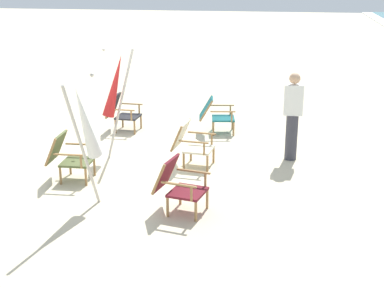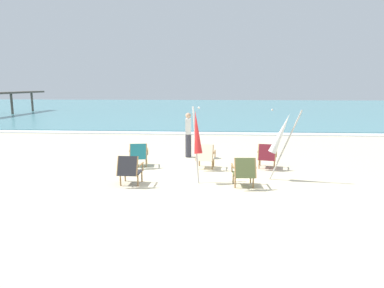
{
  "view_description": "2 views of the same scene",
  "coord_description": "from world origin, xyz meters",
  "px_view_note": "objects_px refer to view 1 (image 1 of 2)",
  "views": [
    {
      "loc": [
        8.92,
        3.33,
        3.34
      ],
      "look_at": [
        0.26,
        1.71,
        0.51
      ],
      "focal_mm": 50.0,
      "sensor_mm": 36.0,
      "label": 1
    },
    {
      "loc": [
        0.25,
        -8.89,
        2.62
      ],
      "look_at": [
        -0.47,
        1.81,
        0.76
      ],
      "focal_mm": 32.0,
      "sensor_mm": 36.0,
      "label": 2
    }
  ],
  "objects_px": {
    "beach_chair_front_right": "(121,111)",
    "person_near_chairs": "(293,116)",
    "beach_chair_back_left": "(178,184)",
    "umbrella_furled_red": "(115,87)",
    "beach_chair_front_left": "(190,143)",
    "beach_chair_mid_center": "(68,155)",
    "umbrella_furled_white": "(85,124)",
    "beach_chair_back_right": "(215,114)"
  },
  "relations": [
    {
      "from": "beach_chair_back_right",
      "to": "umbrella_furled_red",
      "type": "bearing_deg",
      "value": -38.88
    },
    {
      "from": "beach_chair_back_left",
      "to": "person_near_chairs",
      "type": "height_order",
      "value": "person_near_chairs"
    },
    {
      "from": "beach_chair_mid_center",
      "to": "umbrella_furled_white",
      "type": "relative_size",
      "value": 0.4
    },
    {
      "from": "beach_chair_back_left",
      "to": "person_near_chairs",
      "type": "bearing_deg",
      "value": 148.59
    },
    {
      "from": "beach_chair_mid_center",
      "to": "umbrella_furled_white",
      "type": "xyz_separation_m",
      "value": [
        1.05,
        0.78,
        0.87
      ]
    },
    {
      "from": "beach_chair_back_right",
      "to": "umbrella_furled_white",
      "type": "distance_m",
      "value": 4.52
    },
    {
      "from": "beach_chair_mid_center",
      "to": "beach_chair_back_left",
      "type": "distance_m",
      "value": 2.25
    },
    {
      "from": "beach_chair_front_left",
      "to": "beach_chair_mid_center",
      "type": "relative_size",
      "value": 1.0
    },
    {
      "from": "beach_chair_front_left",
      "to": "umbrella_furled_white",
      "type": "distance_m",
      "value": 2.53
    },
    {
      "from": "beach_chair_front_left",
      "to": "beach_chair_mid_center",
      "type": "height_order",
      "value": "beach_chair_front_left"
    },
    {
      "from": "beach_chair_front_left",
      "to": "umbrella_furled_red",
      "type": "bearing_deg",
      "value": -97.65
    },
    {
      "from": "beach_chair_back_left",
      "to": "person_near_chairs",
      "type": "relative_size",
      "value": 0.49
    },
    {
      "from": "beach_chair_front_right",
      "to": "person_near_chairs",
      "type": "relative_size",
      "value": 0.5
    },
    {
      "from": "beach_chair_mid_center",
      "to": "person_near_chairs",
      "type": "xyz_separation_m",
      "value": [
        -1.73,
        3.67,
        0.41
      ]
    },
    {
      "from": "umbrella_furled_red",
      "to": "person_near_chairs",
      "type": "distance_m",
      "value": 3.29
    },
    {
      "from": "umbrella_furled_white",
      "to": "person_near_chairs",
      "type": "distance_m",
      "value": 4.03
    },
    {
      "from": "umbrella_furled_red",
      "to": "person_near_chairs",
      "type": "relative_size",
      "value": 1.27
    },
    {
      "from": "umbrella_furled_white",
      "to": "person_near_chairs",
      "type": "relative_size",
      "value": 1.22
    },
    {
      "from": "beach_chair_back_left",
      "to": "umbrella_furled_red",
      "type": "relative_size",
      "value": 0.39
    },
    {
      "from": "beach_chair_back_right",
      "to": "beach_chair_mid_center",
      "type": "relative_size",
      "value": 1.06
    },
    {
      "from": "beach_chair_front_left",
      "to": "umbrella_furled_white",
      "type": "relative_size",
      "value": 0.4
    },
    {
      "from": "beach_chair_back_right",
      "to": "person_near_chairs",
      "type": "distance_m",
      "value": 2.24
    },
    {
      "from": "beach_chair_front_right",
      "to": "umbrella_furled_red",
      "type": "height_order",
      "value": "umbrella_furled_red"
    },
    {
      "from": "beach_chair_back_right",
      "to": "umbrella_furled_white",
      "type": "relative_size",
      "value": 0.43
    },
    {
      "from": "beach_chair_back_right",
      "to": "umbrella_furled_white",
      "type": "xyz_separation_m",
      "value": [
        4.26,
        -1.25,
        0.88
      ]
    },
    {
      "from": "beach_chair_front_left",
      "to": "beach_chair_back_left",
      "type": "xyz_separation_m",
      "value": [
        1.94,
        0.18,
        0.0
      ]
    },
    {
      "from": "beach_chair_front_left",
      "to": "person_near_chairs",
      "type": "bearing_deg",
      "value": 110.7
    },
    {
      "from": "umbrella_furled_white",
      "to": "beach_chair_mid_center",
      "type": "bearing_deg",
      "value": -143.37
    },
    {
      "from": "beach_chair_mid_center",
      "to": "beach_chair_back_left",
      "type": "bearing_deg",
      "value": 66.77
    },
    {
      "from": "beach_chair_front_left",
      "to": "person_near_chairs",
      "type": "relative_size",
      "value": 0.49
    },
    {
      "from": "beach_chair_front_left",
      "to": "beach_chair_back_left",
      "type": "height_order",
      "value": "same"
    },
    {
      "from": "beach_chair_back_left",
      "to": "person_near_chairs",
      "type": "distance_m",
      "value": 3.09
    },
    {
      "from": "beach_chair_back_right",
      "to": "beach_chair_mid_center",
      "type": "xyz_separation_m",
      "value": [
        3.21,
        -2.03,
        0.01
      ]
    },
    {
      "from": "person_near_chairs",
      "to": "umbrella_furled_white",
      "type": "bearing_deg",
      "value": -46.12
    },
    {
      "from": "beach_chair_back_right",
      "to": "beach_chair_mid_center",
      "type": "distance_m",
      "value": 3.8
    },
    {
      "from": "beach_chair_front_right",
      "to": "person_near_chairs",
      "type": "bearing_deg",
      "value": 71.08
    },
    {
      "from": "person_near_chairs",
      "to": "beach_chair_back_left",
      "type": "bearing_deg",
      "value": -31.41
    },
    {
      "from": "beach_chair_back_right",
      "to": "beach_chair_back_left",
      "type": "height_order",
      "value": "beach_chair_back_left"
    },
    {
      "from": "beach_chair_back_right",
      "to": "umbrella_furled_white",
      "type": "height_order",
      "value": "umbrella_furled_white"
    },
    {
      "from": "umbrella_furled_red",
      "to": "beach_chair_front_left",
      "type": "bearing_deg",
      "value": 82.35
    },
    {
      "from": "umbrella_furled_white",
      "to": "beach_chair_back_right",
      "type": "bearing_deg",
      "value": 163.59
    },
    {
      "from": "umbrella_furled_white",
      "to": "person_near_chairs",
      "type": "bearing_deg",
      "value": 133.88
    }
  ]
}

